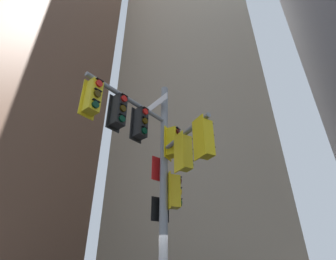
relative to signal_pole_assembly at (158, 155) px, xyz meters
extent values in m
cube|color=brown|center=(-17.99, 8.54, 19.90)|extent=(16.14, 16.14, 49.07)
cube|color=tan|center=(-0.23, 25.45, 19.91)|extent=(17.35, 17.35, 49.08)
cylinder|color=gray|center=(0.05, 0.74, -0.75)|extent=(0.25, 0.25, 7.76)
cylinder|color=gray|center=(-0.78, -0.65, 1.64)|extent=(1.78, 2.85, 0.14)
cylinder|color=gray|center=(0.82, -0.22, 0.51)|extent=(1.65, 2.01, 0.14)
cube|color=black|center=(-0.70, -0.13, 1.04)|extent=(0.27, 0.43, 1.14)
cube|color=black|center=(-0.53, -0.23, 1.04)|extent=(0.47, 0.47, 1.00)
cylinder|color=red|center=(-0.36, -0.33, 1.39)|extent=(0.15, 0.20, 0.20)
cube|color=black|center=(-0.36, -0.34, 1.51)|extent=(0.17, 0.23, 0.02)
cylinder|color=#3C2C06|center=(-0.36, -0.33, 1.04)|extent=(0.15, 0.20, 0.20)
cube|color=black|center=(-0.36, -0.34, 1.16)|extent=(0.17, 0.23, 0.02)
cylinder|color=#06311C|center=(-0.36, -0.33, 0.69)|extent=(0.15, 0.20, 0.20)
cube|color=black|center=(-0.36, -0.34, 0.81)|extent=(0.17, 0.23, 0.02)
cube|color=black|center=(-1.15, -0.90, 1.04)|extent=(0.27, 0.43, 1.14)
cube|color=black|center=(-0.99, -1.00, 1.04)|extent=(0.47, 0.47, 1.00)
cylinder|color=red|center=(-0.82, -1.10, 1.39)|extent=(0.15, 0.20, 0.20)
cube|color=black|center=(-0.81, -1.10, 1.51)|extent=(0.17, 0.23, 0.02)
cylinder|color=#3C2C06|center=(-0.82, -1.10, 1.04)|extent=(0.15, 0.20, 0.20)
cube|color=black|center=(-0.81, -1.10, 1.16)|extent=(0.17, 0.23, 0.02)
cylinder|color=#06311C|center=(-0.82, -1.10, 0.69)|extent=(0.15, 0.20, 0.20)
cube|color=black|center=(-0.81, -1.10, 0.81)|extent=(0.17, 0.23, 0.02)
cube|color=yellow|center=(-1.61, -1.66, 1.04)|extent=(0.27, 0.43, 1.14)
cube|color=yellow|center=(-1.44, -1.76, 1.04)|extent=(0.47, 0.47, 1.00)
cylinder|color=red|center=(-1.27, -1.86, 1.39)|extent=(0.15, 0.20, 0.20)
cube|color=black|center=(-1.27, -1.87, 1.51)|extent=(0.17, 0.23, 0.02)
cylinder|color=#3C2C06|center=(-1.27, -1.86, 1.04)|extent=(0.15, 0.20, 0.20)
cube|color=black|center=(-1.27, -1.87, 1.16)|extent=(0.17, 0.23, 0.02)
cylinder|color=#06311C|center=(-1.27, -1.86, 0.69)|extent=(0.15, 0.20, 0.20)
cube|color=black|center=(-1.27, -1.87, 0.81)|extent=(0.17, 0.23, 0.02)
cube|color=yellow|center=(0.67, -0.34, -0.09)|extent=(0.32, 0.39, 1.14)
cube|color=yellow|center=(0.82, -0.22, -0.09)|extent=(0.48, 0.48, 1.00)
cylinder|color=red|center=(0.97, -0.09, 0.26)|extent=(0.17, 0.19, 0.20)
cube|color=black|center=(0.98, -0.09, 0.38)|extent=(0.19, 0.22, 0.02)
cylinder|color=#3C2C06|center=(0.97, -0.09, -0.09)|extent=(0.17, 0.19, 0.20)
cube|color=black|center=(0.98, -0.09, 0.03)|extent=(0.19, 0.22, 0.02)
cylinder|color=#06311C|center=(0.97, -0.09, -0.44)|extent=(0.17, 0.19, 0.20)
cube|color=black|center=(0.98, -0.09, -0.32)|extent=(0.19, 0.22, 0.02)
cube|color=yellow|center=(1.28, -1.10, -0.09)|extent=(0.32, 0.39, 1.14)
cube|color=yellow|center=(1.43, -0.99, -0.09)|extent=(0.48, 0.48, 1.00)
cylinder|color=#360605|center=(1.59, -0.86, 0.26)|extent=(0.17, 0.19, 0.20)
cube|color=black|center=(1.59, -0.86, 0.38)|extent=(0.19, 0.22, 0.02)
cylinder|color=#3C2C06|center=(1.59, -0.86, -0.09)|extent=(0.17, 0.19, 0.20)
cube|color=black|center=(1.59, -0.86, 0.03)|extent=(0.19, 0.22, 0.02)
cylinder|color=#19C672|center=(1.59, -0.86, -0.44)|extent=(0.17, 0.19, 0.20)
cube|color=black|center=(1.59, -0.86, -0.32)|extent=(0.19, 0.22, 0.02)
cube|color=gold|center=(0.17, 0.80, -0.85)|extent=(0.25, 0.44, 1.14)
cube|color=gold|center=(0.34, 0.89, -0.85)|extent=(0.46, 0.46, 1.00)
cylinder|color=#360605|center=(0.52, 0.98, -0.50)|extent=(0.14, 0.21, 0.20)
cube|color=black|center=(0.52, 0.99, -0.38)|extent=(0.16, 0.23, 0.02)
cylinder|color=yellow|center=(0.52, 0.98, -0.85)|extent=(0.14, 0.21, 0.20)
cube|color=black|center=(0.52, 0.99, -0.73)|extent=(0.16, 0.23, 0.02)
cylinder|color=#06311C|center=(0.52, 0.98, -1.20)|extent=(0.14, 0.21, 0.20)
cube|color=black|center=(0.52, 0.99, -1.08)|extent=(0.16, 0.23, 0.02)
cube|color=yellow|center=(0.18, 0.70, 0.74)|extent=(0.17, 0.47, 1.14)
cube|color=yellow|center=(0.36, 0.64, 0.74)|extent=(0.43, 0.43, 1.00)
cylinder|color=#360605|center=(0.55, 0.58, 1.09)|extent=(0.12, 0.21, 0.20)
cube|color=black|center=(0.56, 0.58, 1.21)|extent=(0.14, 0.23, 0.02)
cylinder|color=yellow|center=(0.55, 0.58, 0.74)|extent=(0.12, 0.21, 0.20)
cube|color=black|center=(0.56, 0.58, 0.86)|extent=(0.14, 0.23, 0.02)
cylinder|color=#06311C|center=(0.55, 0.58, 0.39)|extent=(0.12, 0.21, 0.20)
cube|color=black|center=(0.56, 0.58, 0.51)|extent=(0.14, 0.23, 0.02)
cube|color=white|center=(-0.18, 0.48, 2.28)|extent=(0.91, 0.80, 0.28)
cube|color=#19479E|center=(-0.18, 0.48, 2.28)|extent=(0.88, 0.77, 0.24)
cube|color=red|center=(-0.12, 0.88, -0.10)|extent=(0.41, 0.51, 0.80)
cube|color=white|center=(-0.12, 0.88, -0.10)|extent=(0.39, 0.47, 0.76)
cube|color=black|center=(-0.09, 0.91, -1.37)|extent=(0.48, 0.39, 0.72)
cube|color=white|center=(-0.09, 0.91, -1.37)|extent=(0.45, 0.36, 0.68)
camera|label=1|loc=(1.49, -6.92, -3.23)|focal=27.76mm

